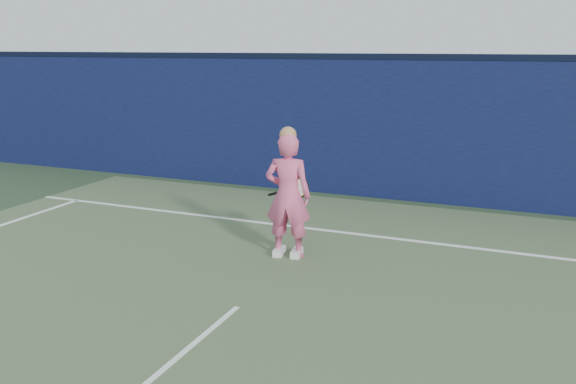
% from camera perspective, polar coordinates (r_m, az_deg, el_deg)
% --- Properties ---
extents(ground, '(80.00, 80.00, 0.00)m').
position_cam_1_polar(ground, '(5.90, -9.38, -14.38)').
color(ground, '#2D4027').
rests_on(ground, ground).
extents(backstop_wall, '(24.00, 0.40, 2.50)m').
position_cam_1_polar(backstop_wall, '(11.34, 7.95, 5.88)').
color(backstop_wall, '#0B1134').
rests_on(backstop_wall, ground).
extents(wall_cap, '(24.00, 0.42, 0.10)m').
position_cam_1_polar(wall_cap, '(11.25, 8.17, 12.45)').
color(wall_cap, black).
rests_on(wall_cap, backstop_wall).
extents(player, '(0.66, 0.49, 1.74)m').
position_cam_1_polar(player, '(7.96, -0.00, -0.30)').
color(player, '#E35887').
rests_on(player, ground).
extents(racket, '(0.56, 0.23, 0.31)m').
position_cam_1_polar(racket, '(8.39, 0.75, 0.34)').
color(racket, black).
rests_on(racket, ground).
extents(court_lines, '(11.00, 12.04, 0.01)m').
position_cam_1_polar(court_lines, '(5.65, -11.20, -15.65)').
color(court_lines, white).
rests_on(court_lines, court_surface).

